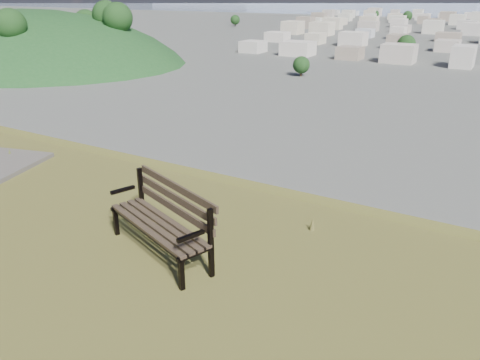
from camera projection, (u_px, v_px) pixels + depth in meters
The scene contains 3 objects.
park_bench at pixel (164, 216), 5.74m from camera, with size 1.77×1.09×0.88m.
green_wooded_hill at pixel (30, 60), 197.56m from camera, with size 161.49×129.19×80.74m.
city_trees at pixel (466, 31), 279.93m from camera, with size 406.52×387.20×9.98m.
Camera 1 is at (4.43, -2.24, 28.09)m, focal length 35.00 mm.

